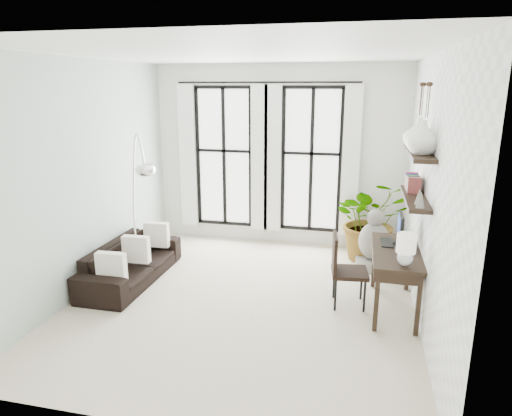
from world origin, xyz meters
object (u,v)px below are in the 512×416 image
(desk, at_px, (396,256))
(arc_lamp, at_px, (138,172))
(sofa, at_px, (131,262))
(plant, at_px, (371,220))
(buddha, at_px, (374,244))
(desk_chair, at_px, (343,266))

(desk, distance_m, arc_lamp, 3.75)
(sofa, height_order, desk, desk)
(sofa, xyz_separation_m, plant, (3.47, 1.70, 0.40))
(sofa, distance_m, plant, 3.88)
(arc_lamp, bearing_deg, plant, 23.98)
(arc_lamp, height_order, buddha, arc_lamp)
(arc_lamp, distance_m, buddha, 3.78)
(plant, distance_m, desk_chair, 1.83)
(desk, height_order, arc_lamp, arc_lamp)
(sofa, bearing_deg, arc_lamp, -26.68)
(plant, bearing_deg, arc_lamp, -156.02)
(arc_lamp, bearing_deg, desk, -5.07)
(sofa, relative_size, plant, 1.43)
(desk, relative_size, arc_lamp, 0.63)
(plant, distance_m, desk, 1.84)
(sofa, distance_m, desk_chair, 3.11)
(plant, bearing_deg, buddha, -82.52)
(desk_chair, bearing_deg, sofa, 171.78)
(sofa, bearing_deg, desk, -91.13)
(sofa, relative_size, desk_chair, 2.02)
(desk, distance_m, buddha, 1.45)
(sofa, distance_m, buddha, 3.75)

